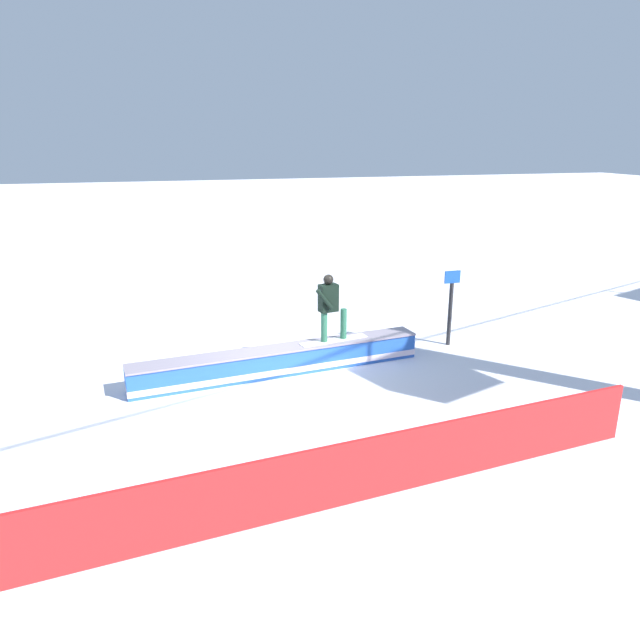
{
  "coord_description": "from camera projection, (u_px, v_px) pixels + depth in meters",
  "views": [
    {
      "loc": [
        2.48,
        11.67,
        4.93
      ],
      "look_at": [
        -0.63,
        0.93,
        1.44
      ],
      "focal_mm": 33.13,
      "sensor_mm": 36.0,
      "label": 1
    }
  ],
  "objects": [
    {
      "name": "grind_box",
      "position": [
        280.0,
        362.0,
        12.75
      ],
      "size": [
        6.44,
        1.29,
        0.59
      ],
      "color": "blue",
      "rests_on": "ground_plane"
    },
    {
      "name": "safety_fence",
      "position": [
        356.0,
        471.0,
        8.18
      ],
      "size": [
        9.76,
        1.13,
        0.96
      ],
      "primitive_type": "cube",
      "rotation": [
        0.0,
        0.0,
        0.11
      ],
      "color": "red",
      "rests_on": "ground_plane"
    },
    {
      "name": "ground_plane",
      "position": [
        280.0,
        373.0,
        12.83
      ],
      "size": [
        120.0,
        120.0,
        0.0
      ],
      "primitive_type": "plane",
      "color": "white"
    },
    {
      "name": "snowboarder",
      "position": [
        330.0,
        305.0,
        12.82
      ],
      "size": [
        1.62,
        0.59,
        1.51
      ],
      "color": "silver",
      "rests_on": "grind_box"
    },
    {
      "name": "trail_marker",
      "position": [
        450.0,
        306.0,
        14.3
      ],
      "size": [
        0.4,
        0.1,
        1.86
      ],
      "color": "#262628",
      "rests_on": "ground_plane"
    }
  ]
}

